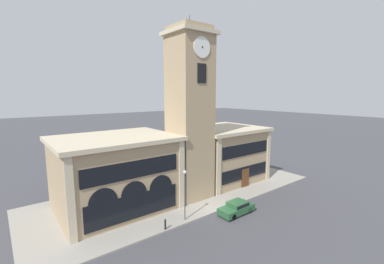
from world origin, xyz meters
name	(u,v)px	position (x,y,z in m)	size (l,w,h in m)	color
ground_plane	(219,212)	(0.00, 0.00, 0.00)	(300.00, 300.00, 0.00)	#424247
sidewalk_kerb	(181,191)	(0.00, 7.40, 0.07)	(38.05, 14.81, 0.15)	gray
clock_tower	(190,115)	(0.00, 5.52, 10.62)	(5.22, 5.22, 22.35)	tan
town_hall_left_wing	(116,173)	(-8.79, 8.00, 4.27)	(13.17, 10.25, 8.49)	tan
town_hall_right_wing	(222,153)	(8.13, 8.01, 4.10)	(11.84, 10.25, 8.15)	tan
parked_car_near	(237,208)	(1.17, -1.53, 0.72)	(4.24, 1.85, 1.36)	#285633
street_lamp	(185,187)	(-4.35, 0.67, 3.69)	(0.36, 0.36, 5.34)	#4C4C51
bollard	(165,224)	(-7.03, 0.27, 0.67)	(0.18, 0.18, 1.06)	black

